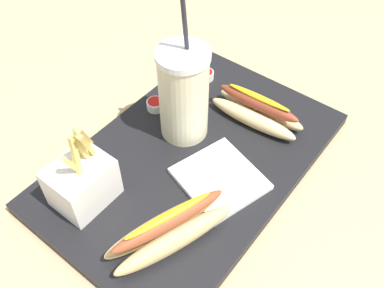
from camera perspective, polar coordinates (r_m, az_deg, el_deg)
ground_plane at (r=0.73m, az=-0.00°, el=-3.11°), size 2.40×2.40×0.02m
food_tray at (r=0.72m, az=-0.00°, el=-2.12°), size 0.50×0.33×0.02m
soda_cup at (r=0.69m, az=-1.13°, el=6.67°), size 0.08×0.08×0.25m
fries_basket at (r=0.65m, az=-14.45°, el=-4.90°), size 0.09×0.07×0.15m
hot_dog_1 at (r=0.60m, az=-2.96°, el=-11.26°), size 0.20×0.11×0.07m
hot_dog_2 at (r=0.76m, az=8.65°, el=4.37°), size 0.06×0.17×0.06m
ketchup_cup_1 at (r=0.84m, az=1.89°, el=9.22°), size 0.03×0.03×0.02m
ketchup_cup_2 at (r=0.78m, az=-4.93°, el=5.28°), size 0.03×0.03×0.02m
napkin_stack at (r=0.67m, az=3.73°, el=-4.63°), size 0.15×0.15×0.01m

